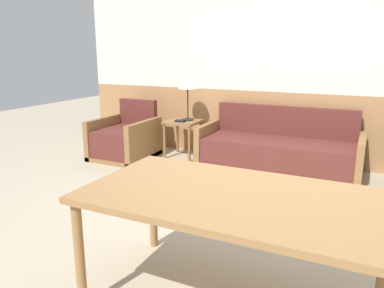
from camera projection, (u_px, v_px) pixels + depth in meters
The scene contains 8 objects.
ground_plane at pixel (254, 253), 2.95m from camera, with size 16.00×16.00×0.00m, color #B2A58C.
wall_back at pixel (316, 66), 4.92m from camera, with size 7.20×0.06×2.70m.
couch at pixel (278, 152), 4.89m from camera, with size 2.06×0.79×0.82m.
armchair at pixel (125, 140), 5.53m from camera, with size 0.78×0.88×0.82m.
side_table at pixel (183, 128), 5.50m from camera, with size 0.47×0.47×0.55m.
table_lamp at pixel (188, 85), 5.41m from camera, with size 0.28×0.28×0.62m.
book_stack at pixel (180, 121), 5.40m from camera, with size 0.16×0.12×0.02m.
dining_table at pixel (235, 205), 2.18m from camera, with size 1.77×0.96×0.74m.
Camera 1 is at (0.70, -2.60, 1.55)m, focal length 35.00 mm.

